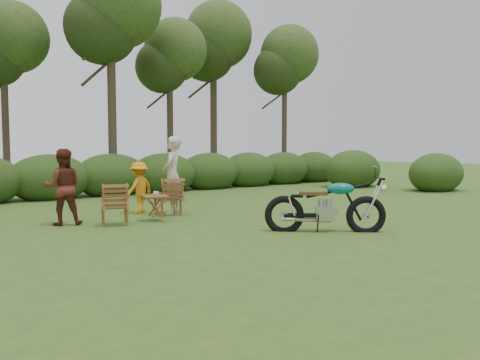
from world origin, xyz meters
TOP-DOWN VIEW (x-y plane):
  - ground at (0.00, 0.00)m, footprint 80.00×80.00m
  - tree_line at (0.50, 9.74)m, footprint 22.52×11.62m
  - motorcycle at (0.32, -0.04)m, footprint 2.15×2.04m
  - lawn_chair_right at (-0.87, 3.75)m, footprint 0.66×0.66m
  - lawn_chair_left at (-2.45, 3.20)m, footprint 0.75×0.75m
  - side_table at (-1.55, 3.10)m, footprint 0.64×0.59m
  - cup at (-1.53, 3.14)m, footprint 0.13×0.13m
  - adult_a at (-0.70, 3.83)m, footprint 0.80×0.79m
  - adult_b at (-3.29, 3.83)m, footprint 0.91×0.81m
  - child at (-1.29, 4.39)m, footprint 0.91×0.70m

SIDE VIEW (x-z plane):
  - ground at x=0.00m, z-range 0.00..0.00m
  - motorcycle at x=0.32m, z-range -0.61..0.61m
  - lawn_chair_right at x=-0.87m, z-range -0.43..0.43m
  - lawn_chair_left at x=-2.45m, z-range -0.43..0.43m
  - adult_a at x=-0.70m, z-range -0.93..0.93m
  - adult_b at x=-3.29m, z-range -0.78..0.78m
  - child at x=-1.29m, z-range -0.62..0.62m
  - side_table at x=-1.55m, z-range 0.00..0.55m
  - cup at x=-1.53m, z-range 0.55..0.64m
  - tree_line at x=0.50m, z-range -0.26..7.88m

